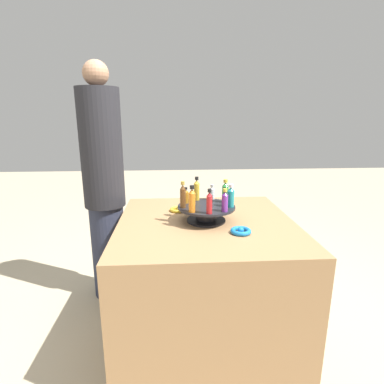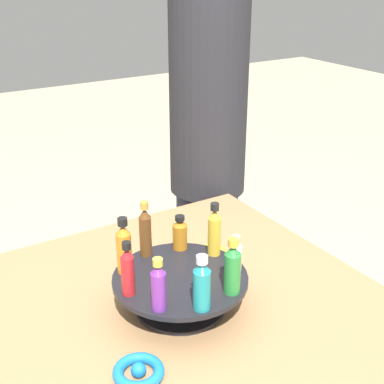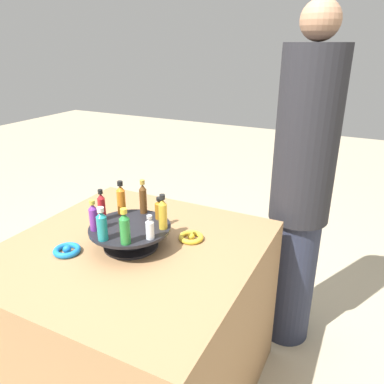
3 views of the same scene
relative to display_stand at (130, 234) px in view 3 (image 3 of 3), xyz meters
The scene contains 14 objects.
party_table 0.45m from the display_stand, ahead, with size 1.01×1.01×0.78m.
display_stand is the anchor object (origin of this frame).
bottle_red 0.17m from the display_stand, 89.50° to the left, with size 0.03×0.03×0.13m.
bottle_purple 0.16m from the display_stand, 129.50° to the left, with size 0.03×0.03×0.13m.
bottle_teal 0.17m from the display_stand, 169.50° to the left, with size 0.04×0.04×0.13m.
bottle_green 0.17m from the display_stand, 150.50° to the right, with size 0.04×0.04×0.14m.
bottle_clear 0.16m from the display_stand, 110.50° to the right, with size 0.03×0.03×0.10m.
bottle_gold 0.17m from the display_stand, 70.50° to the right, with size 0.03×0.03×0.14m.
bottle_amber 0.16m from the display_stand, 30.50° to the right, with size 0.04×0.04×0.09m.
bottle_brown 0.17m from the display_stand, ahead, with size 0.03×0.03×0.15m.
bottle_orange 0.17m from the display_stand, 49.50° to the left, with size 0.04×0.04×0.15m.
ribbon_bow_blue 0.26m from the display_stand, 129.13° to the left, with size 0.11×0.11×0.03m.
ribbon_bow_gold 0.26m from the display_stand, 50.87° to the right, with size 0.11×0.11×0.03m.
person_figure 0.87m from the display_stand, 37.74° to the right, with size 0.29×0.29×1.73m.
Camera 3 is at (-1.09, -0.83, 1.56)m, focal length 35.00 mm.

